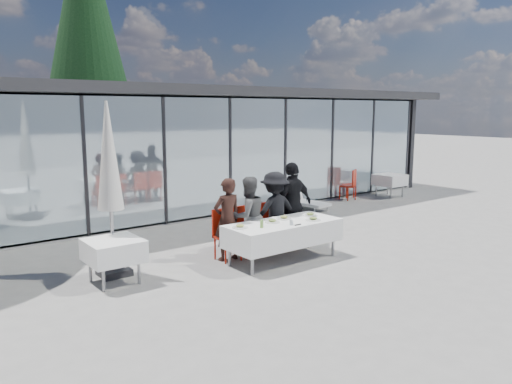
{
  "coord_description": "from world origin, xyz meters",
  "views": [
    {
      "loc": [
        -6.52,
        -6.96,
        2.85
      ],
      "look_at": [
        -0.26,
        1.2,
        1.15
      ],
      "focal_mm": 35.0,
      "sensor_mm": 36.0,
      "label": 1
    }
  ],
  "objects_px": {
    "diner_chair_c": "(272,223)",
    "folded_eyeglasses": "(298,225)",
    "diner_a": "(227,219)",
    "plate_extra": "(313,219)",
    "diner_b": "(248,216)",
    "spare_table_left": "(114,251)",
    "plate_c": "(284,218)",
    "spare_table_right": "(390,180)",
    "spare_chair_b": "(351,183)",
    "plate_d": "(310,215)",
    "juice_bottle": "(262,224)",
    "conifer_tree": "(86,28)",
    "diner_c": "(275,211)",
    "spare_chair_a": "(344,181)",
    "diner_chair_d": "(290,220)",
    "market_umbrella": "(109,166)",
    "diner_chair_a": "(225,232)",
    "diner_chair_b": "(246,228)",
    "plate_a": "(240,226)",
    "diner_d": "(293,204)",
    "lounger": "(303,200)",
    "plate_b": "(272,221)"
  },
  "relations": [
    {
      "from": "spare_table_right",
      "to": "spare_chair_b",
      "type": "height_order",
      "value": "spare_chair_b"
    },
    {
      "from": "folded_eyeglasses",
      "to": "spare_chair_a",
      "type": "xyz_separation_m",
      "value": [
        6.08,
        4.46,
        -0.22
      ]
    },
    {
      "from": "diner_chair_a",
      "to": "diner_chair_b",
      "type": "height_order",
      "value": "same"
    },
    {
      "from": "diner_b",
      "to": "spare_table_left",
      "type": "height_order",
      "value": "diner_b"
    },
    {
      "from": "diner_b",
      "to": "diner_chair_b",
      "type": "distance_m",
      "value": 0.26
    },
    {
      "from": "plate_b",
      "to": "folded_eyeglasses",
      "type": "relative_size",
      "value": 2.07
    },
    {
      "from": "plate_d",
      "to": "market_umbrella",
      "type": "height_order",
      "value": "market_umbrella"
    },
    {
      "from": "plate_d",
      "to": "spare_chair_b",
      "type": "distance_m",
      "value": 6.22
    },
    {
      "from": "spare_chair_b",
      "to": "lounger",
      "type": "bearing_deg",
      "value": -177.42
    },
    {
      "from": "diner_chair_a",
      "to": "market_umbrella",
      "type": "xyz_separation_m",
      "value": [
        -2.08,
        0.38,
        1.38
      ]
    },
    {
      "from": "diner_chair_c",
      "to": "folded_eyeglasses",
      "type": "relative_size",
      "value": 6.96
    },
    {
      "from": "conifer_tree",
      "to": "diner_d",
      "type": "bearing_deg",
      "value": -90.74
    },
    {
      "from": "diner_chair_d",
      "to": "plate_c",
      "type": "xyz_separation_m",
      "value": [
        -0.65,
        -0.55,
        0.24
      ]
    },
    {
      "from": "diner_chair_b",
      "to": "spare_table_left",
      "type": "height_order",
      "value": "diner_chair_b"
    },
    {
      "from": "spare_table_right",
      "to": "diner_a",
      "type": "bearing_deg",
      "value": -162.66
    },
    {
      "from": "lounger",
      "to": "spare_chair_a",
      "type": "bearing_deg",
      "value": 13.87
    },
    {
      "from": "diner_chair_b",
      "to": "spare_table_right",
      "type": "relative_size",
      "value": 1.13
    },
    {
      "from": "diner_a",
      "to": "diner_c",
      "type": "relative_size",
      "value": 0.98
    },
    {
      "from": "diner_b",
      "to": "plate_c",
      "type": "bearing_deg",
      "value": 140.61
    },
    {
      "from": "diner_chair_b",
      "to": "plate_extra",
      "type": "bearing_deg",
      "value": -47.96
    },
    {
      "from": "diner_chair_d",
      "to": "folded_eyeglasses",
      "type": "height_order",
      "value": "diner_chair_d"
    },
    {
      "from": "spare_table_left",
      "to": "diner_chair_a",
      "type": "bearing_deg",
      "value": 0.06
    },
    {
      "from": "spare_table_left",
      "to": "spare_chair_a",
      "type": "relative_size",
      "value": 0.88
    },
    {
      "from": "folded_eyeglasses",
      "to": "diner_d",
      "type": "bearing_deg",
      "value": 52.62
    },
    {
      "from": "plate_a",
      "to": "spare_table_left",
      "type": "relative_size",
      "value": 0.34
    },
    {
      "from": "diner_chair_a",
      "to": "spare_chair_b",
      "type": "xyz_separation_m",
      "value": [
        6.75,
        2.87,
        0.0
      ]
    },
    {
      "from": "diner_chair_b",
      "to": "spare_chair_a",
      "type": "relative_size",
      "value": 1.0
    },
    {
      "from": "plate_extra",
      "to": "spare_table_left",
      "type": "relative_size",
      "value": 0.34
    },
    {
      "from": "spare_chair_a",
      "to": "diner_chair_a",
      "type": "bearing_deg",
      "value": -154.27
    },
    {
      "from": "diner_a",
      "to": "plate_extra",
      "type": "relative_size",
      "value": 5.48
    },
    {
      "from": "market_umbrella",
      "to": "diner_c",
      "type": "bearing_deg",
      "value": -7.87
    },
    {
      "from": "diner_chair_a",
      "to": "folded_eyeglasses",
      "type": "bearing_deg",
      "value": -51.76
    },
    {
      "from": "conifer_tree",
      "to": "diner_c",
      "type": "bearing_deg",
      "value": -93.03
    },
    {
      "from": "juice_bottle",
      "to": "spare_chair_b",
      "type": "height_order",
      "value": "spare_chair_b"
    },
    {
      "from": "spare_table_right",
      "to": "conifer_tree",
      "type": "relative_size",
      "value": 0.08
    },
    {
      "from": "diner_chair_a",
      "to": "folded_eyeglasses",
      "type": "xyz_separation_m",
      "value": [
        0.87,
        -1.1,
        0.22
      ]
    },
    {
      "from": "juice_bottle",
      "to": "spare_table_right",
      "type": "xyz_separation_m",
      "value": [
        8.04,
        3.37,
        -0.27
      ]
    },
    {
      "from": "plate_a",
      "to": "plate_d",
      "type": "relative_size",
      "value": 1.0
    },
    {
      "from": "diner_b",
      "to": "diner_a",
      "type": "bearing_deg",
      "value": 3.63
    },
    {
      "from": "diner_chair_d",
      "to": "spare_chair_a",
      "type": "height_order",
      "value": "same"
    },
    {
      "from": "folded_eyeglasses",
      "to": "conifer_tree",
      "type": "height_order",
      "value": "conifer_tree"
    },
    {
      "from": "folded_eyeglasses",
      "to": "spare_table_right",
      "type": "distance_m",
      "value": 8.21
    },
    {
      "from": "diner_c",
      "to": "spare_table_right",
      "type": "xyz_separation_m",
      "value": [
        7.08,
        2.58,
        -0.25
      ]
    },
    {
      "from": "plate_extra",
      "to": "diner_b",
      "type": "bearing_deg",
      "value": 134.21
    },
    {
      "from": "plate_a",
      "to": "conifer_tree",
      "type": "distance_m",
      "value": 13.99
    },
    {
      "from": "plate_d",
      "to": "juice_bottle",
      "type": "distance_m",
      "value": 1.43
    },
    {
      "from": "diner_chair_b",
      "to": "plate_a",
      "type": "bearing_deg",
      "value": -133.47
    },
    {
      "from": "plate_extra",
      "to": "spare_chair_b",
      "type": "xyz_separation_m",
      "value": [
        5.37,
        3.85,
        -0.24
      ]
    },
    {
      "from": "diner_d",
      "to": "plate_a",
      "type": "distance_m",
      "value": 1.85
    },
    {
      "from": "diner_chair_d",
      "to": "plate_b",
      "type": "bearing_deg",
      "value": -147.75
    }
  ]
}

